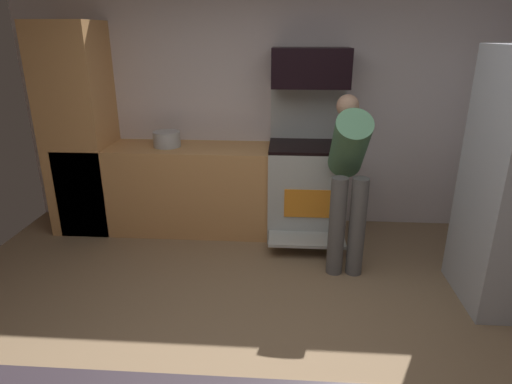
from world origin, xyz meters
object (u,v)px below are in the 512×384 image
(oven_range, at_px, (306,186))
(stock_pot, at_px, (167,139))
(microwave, at_px, (311,68))
(person_cook, at_px, (348,170))

(oven_range, relative_size, stock_pot, 5.45)
(microwave, distance_m, stock_pot, 1.58)
(person_cook, distance_m, stock_pot, 1.86)
(oven_range, distance_m, person_cook, 0.82)
(oven_range, distance_m, stock_pot, 1.50)
(person_cook, xyz_separation_m, stock_pot, (-1.74, 0.67, 0.08))
(oven_range, xyz_separation_m, person_cook, (0.32, -0.65, 0.39))
(oven_range, bearing_deg, person_cook, -64.16)
(person_cook, bearing_deg, oven_range, 115.84)
(microwave, bearing_deg, stock_pot, -176.78)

